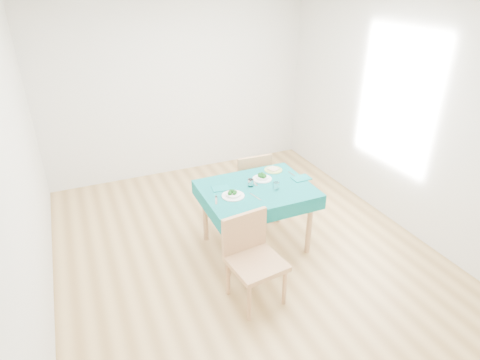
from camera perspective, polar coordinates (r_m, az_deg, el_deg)
name	(u,v)px	position (r m, az deg, el deg)	size (l,w,h in m)	color
room_shell	(240,136)	(4.06, 0.00, 6.27)	(4.02, 4.52, 2.73)	#9F7842
table	(256,218)	(4.50, 2.29, -5.35)	(1.17, 0.89, 0.76)	#086060
chair_near	(257,249)	(3.68, 2.37, -9.82)	(0.47, 0.51, 1.17)	#AC7D50
chair_far	(248,172)	(5.11, 1.19, 1.13)	(0.44, 0.48, 1.10)	#AC7D50
bowl_near	(233,193)	(4.12, -0.99, -1.90)	(0.24, 0.24, 0.07)	white
bowl_far	(262,177)	(4.47, 3.17, 0.48)	(0.22, 0.22, 0.07)	white
fork_near	(216,200)	(4.07, -3.41, -2.90)	(0.02, 0.16, 0.00)	silver
knife_near	(255,197)	(4.13, 2.20, -2.38)	(0.01, 0.19, 0.00)	silver
fork_far	(253,182)	(4.41, 1.91, -0.33)	(0.02, 0.18, 0.00)	silver
knife_far	(294,175)	(4.60, 7.68, 0.65)	(0.02, 0.22, 0.00)	silver
napkin_near	(221,188)	(4.28, -2.75, -1.22)	(0.18, 0.13, 0.01)	#0C6B6A
napkin_far	(301,178)	(4.54, 8.71, 0.26)	(0.20, 0.14, 0.01)	#0C6B6A
tumbler_center	(251,183)	(4.31, 1.53, -0.42)	(0.06, 0.06, 0.08)	white
tumbler_side	(276,186)	(4.26, 5.17, -0.86)	(0.07, 0.07, 0.09)	white
side_plate	(273,170)	(4.70, 4.75, 1.44)	(0.21, 0.21, 0.01)	#A3BD5C
bread_slice	(273,169)	(4.69, 4.76, 1.58)	(0.11, 0.11, 0.02)	beige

